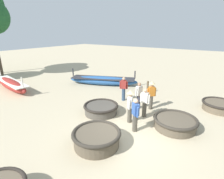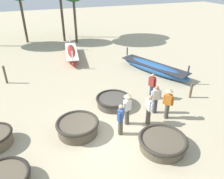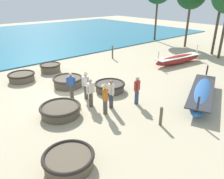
{
  "view_description": "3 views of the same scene",
  "coord_description": "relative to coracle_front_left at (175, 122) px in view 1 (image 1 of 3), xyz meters",
  "views": [
    {
      "loc": [
        -5.8,
        -3.11,
        4.37
      ],
      "look_at": [
        2.03,
        2.27,
        1.15
      ],
      "focal_mm": 28.0,
      "sensor_mm": 36.0,
      "label": 1
    },
    {
      "loc": [
        -2.56,
        -7.21,
        6.53
      ],
      "look_at": [
        1.02,
        2.34,
        1.03
      ],
      "focal_mm": 35.0,
      "sensor_mm": 36.0,
      "label": 2
    },
    {
      "loc": [
        10.75,
        -5.69,
        5.5
      ],
      "look_at": [
        2.49,
        1.37,
        0.81
      ],
      "focal_mm": 35.0,
      "sensor_mm": 36.0,
      "label": 3
    }
  ],
  "objects": [
    {
      "name": "fisherman_hauling",
      "position": [
        -0.72,
        2.03,
        0.67
      ],
      "size": [
        0.51,
        0.36,
        1.67
      ],
      "color": "#4C473D",
      "rests_on": "ground"
    },
    {
      "name": "long_boat_red_hull",
      "position": [
        -1.39,
        12.14,
        0.11
      ],
      "size": [
        1.65,
        5.27,
        1.4
      ],
      "color": "maroon",
      "rests_on": "ground"
    },
    {
      "name": "long_boat_white_hull",
      "position": [
        3.63,
        7.0,
        0.08
      ],
      "size": [
        3.36,
        5.74,
        1.3
      ],
      "color": "#285693",
      "rests_on": "ground"
    },
    {
      "name": "coracle_front_left",
      "position": [
        0.0,
        0.0,
        0.0
      ],
      "size": [
        2.03,
        2.03,
        0.53
      ],
      "color": "brown",
      "rests_on": "ground"
    },
    {
      "name": "ground_plane",
      "position": [
        -1.84,
        1.45,
        -0.29
      ],
      "size": [
        80.0,
        80.0,
        0.0
      ],
      "primitive_type": "plane",
      "color": "#BCAD8C"
    },
    {
      "name": "fisherman_with_hat",
      "position": [
        0.25,
        1.68,
        0.55
      ],
      "size": [
        0.23,
        0.53,
        1.57
      ],
      "color": "#4C473D",
      "rests_on": "ground"
    },
    {
      "name": "fisherman_crouching",
      "position": [
        1.35,
        1.78,
        0.67
      ],
      "size": [
        0.39,
        0.41,
        1.67
      ],
      "color": "#4C473D",
      "rests_on": "ground"
    },
    {
      "name": "coracle_nearest",
      "position": [
        -3.09,
        2.21,
        0.05
      ],
      "size": [
        1.96,
        1.96,
        0.63
      ],
      "color": "brown",
      "rests_on": "ground"
    },
    {
      "name": "fisherman_standing_right",
      "position": [
        1.05,
        2.42,
        0.55
      ],
      "size": [
        0.5,
        0.32,
        1.57
      ],
      "color": "#383842",
      "rests_on": "ground"
    },
    {
      "name": "fisherman_by_coracle",
      "position": [
        -1.3,
        1.43,
        0.55
      ],
      "size": [
        0.38,
        0.43,
        1.57
      ],
      "color": "#4C473D",
      "rests_on": "ground"
    },
    {
      "name": "mooring_post_mid_beach",
      "position": [
        3.81,
        3.05,
        0.16
      ],
      "size": [
        0.14,
        0.14,
        0.91
      ],
      "primitive_type": "cylinder",
      "color": "brown",
      "rests_on": "ground"
    },
    {
      "name": "coracle_far_left",
      "position": [
        3.41,
        -1.52,
        -0.01
      ],
      "size": [
        1.83,
        1.83,
        0.52
      ],
      "color": "brown",
      "rests_on": "ground"
    },
    {
      "name": "fisherman_standing_left",
      "position": [
        1.6,
        3.77,
        0.55
      ],
      "size": [
        0.33,
        0.5,
        1.57
      ],
      "color": "#2D425B",
      "rests_on": "ground"
    },
    {
      "name": "coracle_weathered",
      "position": [
        -0.74,
        3.82,
        0.0
      ],
      "size": [
        1.92,
        1.92,
        0.53
      ],
      "color": "#4C473F",
      "rests_on": "ground"
    }
  ]
}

